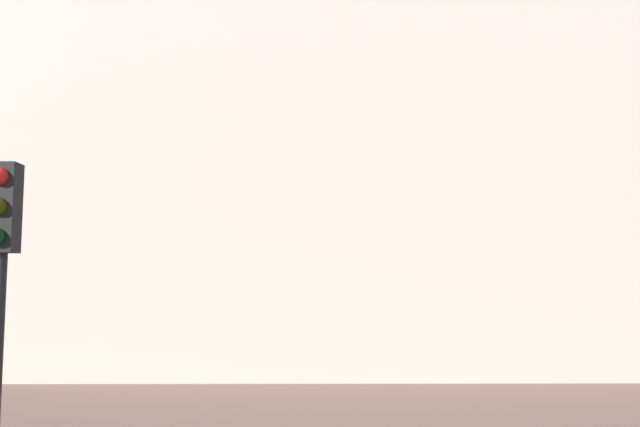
{
  "coord_description": "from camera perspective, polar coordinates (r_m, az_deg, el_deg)",
  "views": [
    {
      "loc": [
        0.02,
        -4.2,
        3.6
      ],
      "look_at": [
        0.11,
        10.01,
        5.06
      ],
      "focal_mm": 38.49,
      "sensor_mm": 36.0,
      "label": 1
    }
  ],
  "objects": [
    {
      "name": "landmark_building",
      "position": [
        33.2,
        2.25,
        5.2
      ],
      "size": [
        26.72,
        15.19,
        34.42
      ],
      "color": "beige",
      "rests_on": "ground_plane"
    }
  ]
}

